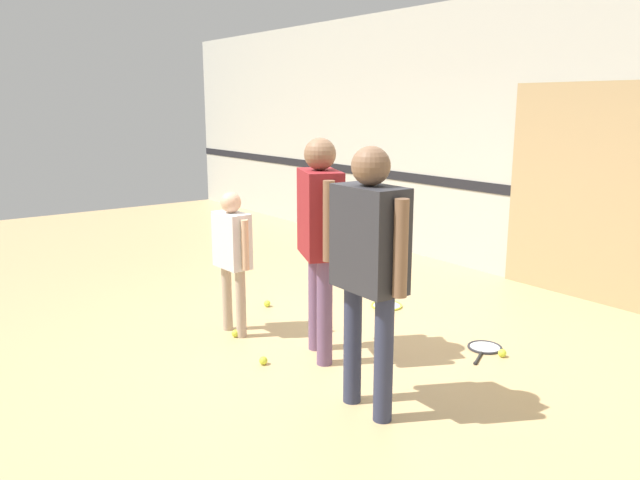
{
  "coord_description": "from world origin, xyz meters",
  "views": [
    {
      "loc": [
        3.89,
        -2.9,
        2.0
      ],
      "look_at": [
        0.11,
        -0.06,
        0.96
      ],
      "focal_mm": 35.0,
      "sensor_mm": 36.0,
      "label": 1
    }
  ],
  "objects": [
    {
      "name": "person_instructor",
      "position": [
        0.11,
        -0.06,
        1.08
      ],
      "size": [
        0.61,
        0.45,
        1.75
      ],
      "rotation": [
        0.0,
        0.0,
        -0.42
      ],
      "color": "#6B4C70",
      "rests_on": "ground_plane"
    },
    {
      "name": "racket_second_spare",
      "position": [
        -0.49,
        1.25,
        0.01
      ],
      "size": [
        0.43,
        0.54,
        0.03
      ],
      "rotation": [
        0.0,
        0.0,
        2.14
      ],
      "color": "#C6D838",
      "rests_on": "ground_plane"
    },
    {
      "name": "racket_spare_on_floor",
      "position": [
        0.82,
        1.12,
        0.01
      ],
      "size": [
        0.39,
        0.54,
        0.03
      ],
      "rotation": [
        0.0,
        0.0,
        5.19
      ],
      "color": "#28282D",
      "rests_on": "ground_plane"
    },
    {
      "name": "person_student_right",
      "position": [
        1.03,
        -0.36,
        1.08
      ],
      "size": [
        0.66,
        0.28,
        1.75
      ],
      "rotation": [
        0.0,
        0.0,
        3.11
      ],
      "color": "#2D334C",
      "rests_on": "ground_plane"
    },
    {
      "name": "person_student_left",
      "position": [
        -0.76,
        -0.35,
        0.78
      ],
      "size": [
        0.48,
        0.21,
        1.26
      ],
      "rotation": [
        0.0,
        0.0,
        0.04
      ],
      "color": "tan",
      "rests_on": "ground_plane"
    },
    {
      "name": "tennis_ball_stray_right",
      "position": [
        -0.67,
        -0.4,
        0.03
      ],
      "size": [
        0.07,
        0.07,
        0.07
      ],
      "primitive_type": "sphere",
      "color": "#CCE038",
      "rests_on": "ground_plane"
    },
    {
      "name": "ground_plane",
      "position": [
        0.0,
        0.0,
        0.0
      ],
      "size": [
        16.0,
        16.0,
        0.0
      ],
      "primitive_type": "plane",
      "color": "tan"
    },
    {
      "name": "tennis_ball_by_spare_racket",
      "position": [
        1.01,
        1.1,
        0.03
      ],
      "size": [
        0.07,
        0.07,
        0.07
      ],
      "primitive_type": "sphere",
      "color": "#CCE038",
      "rests_on": "ground_plane"
    },
    {
      "name": "wall_back",
      "position": [
        0.0,
        3.11,
        1.6
      ],
      "size": [
        16.0,
        0.07,
        3.2
      ],
      "color": "beige",
      "rests_on": "ground_plane"
    },
    {
      "name": "tennis_ball_near_instructor",
      "position": [
        -0.02,
        -0.52,
        0.03
      ],
      "size": [
        0.07,
        0.07,
        0.07
      ],
      "primitive_type": "sphere",
      "color": "#CCE038",
      "rests_on": "ground_plane"
    },
    {
      "name": "tennis_ball_stray_left",
      "position": [
        -1.2,
        0.27,
        0.03
      ],
      "size": [
        0.07,
        0.07,
        0.07
      ],
      "primitive_type": "sphere",
      "color": "#CCE038",
      "rests_on": "ground_plane"
    },
    {
      "name": "wall_panel",
      "position": [
        0.74,
        3.05,
        1.11
      ],
      "size": [
        2.28,
        0.05,
        2.21
      ],
      "color": "tan",
      "rests_on": "ground_plane"
    }
  ]
}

